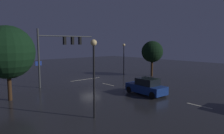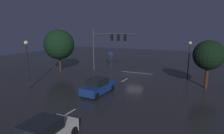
# 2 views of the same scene
# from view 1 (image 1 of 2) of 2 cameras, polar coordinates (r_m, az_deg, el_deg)

# --- Properties ---
(ground_plane) EXTENTS (80.00, 80.00, 0.00)m
(ground_plane) POSITION_cam_1_polar(r_m,az_deg,el_deg) (29.74, -6.09, -3.64)
(ground_plane) COLOR #232326
(traffic_signal_assembly) EXTENTS (7.66, 0.47, 6.94)m
(traffic_signal_assembly) POSITION_cam_1_polar(r_m,az_deg,el_deg) (26.80, -14.15, 5.56)
(traffic_signal_assembly) COLOR #383A3D
(traffic_signal_assembly) RESTS_ON ground_plane
(lane_dash_far) EXTENTS (0.16, 2.20, 0.01)m
(lane_dash_far) POSITION_cam_1_polar(r_m,az_deg,el_deg) (26.61, -1.12, -4.80)
(lane_dash_far) COLOR beige
(lane_dash_far) RESTS_ON ground_plane
(lane_dash_mid) EXTENTS (0.16, 2.20, 0.01)m
(lane_dash_mid) POSITION_cam_1_polar(r_m,az_deg,el_deg) (22.46, 8.83, -7.04)
(lane_dash_mid) COLOR beige
(lane_dash_mid) RESTS_ON ground_plane
(lane_dash_near) EXTENTS (0.16, 2.20, 0.01)m
(lane_dash_near) POSITION_cam_1_polar(r_m,az_deg,el_deg) (19.30, 22.79, -9.76)
(lane_dash_near) COLOR beige
(lane_dash_near) RESTS_ON ground_plane
(stop_bar) EXTENTS (5.00, 0.16, 0.01)m
(stop_bar) POSITION_cam_1_polar(r_m,az_deg,el_deg) (30.60, -7.23, -3.35)
(stop_bar) COLOR beige
(stop_bar) RESTS_ON ground_plane
(car_approaching) EXTENTS (2.07, 4.44, 1.70)m
(car_approaching) POSITION_cam_1_polar(r_m,az_deg,el_deg) (21.69, 9.37, -5.38)
(car_approaching) COLOR navy
(car_approaching) RESTS_ON ground_plane
(street_lamp_left_kerb) EXTENTS (0.44, 0.44, 5.17)m
(street_lamp_left_kerb) POSITION_cam_1_polar(r_m,az_deg,el_deg) (34.81, 3.26, 3.87)
(street_lamp_left_kerb) COLOR black
(street_lamp_left_kerb) RESTS_ON ground_plane
(street_lamp_right_kerb) EXTENTS (0.44, 0.44, 5.52)m
(street_lamp_right_kerb) POSITION_cam_1_polar(r_m,az_deg,el_deg) (14.31, -4.99, 0.74)
(street_lamp_right_kerb) COLOR black
(street_lamp_right_kerb) RESTS_ON ground_plane
(route_sign) EXTENTS (0.90, 0.12, 2.88)m
(route_sign) POSITION_cam_1_polar(r_m,az_deg,el_deg) (29.78, -19.49, 0.07)
(route_sign) COLOR #383A3D
(route_sign) RESTS_ON ground_plane
(tree_left_near) EXTENTS (3.40, 3.40, 5.60)m
(tree_left_near) POSITION_cam_1_polar(r_m,az_deg,el_deg) (33.82, 10.97, 4.13)
(tree_left_near) COLOR #382314
(tree_left_near) RESTS_ON ground_plane
(tree_right_near) EXTENTS (4.81, 4.81, 6.85)m
(tree_right_near) POSITION_cam_1_polar(r_m,az_deg,el_deg) (20.99, -26.71, 3.63)
(tree_right_near) COLOR #382314
(tree_right_near) RESTS_ON ground_plane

